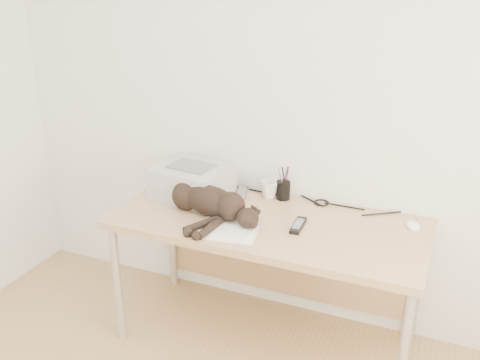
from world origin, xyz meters
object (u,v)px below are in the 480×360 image
at_px(cat, 206,201).
at_px(mouse, 413,223).
at_px(mug, 269,189).
at_px(printer, 192,181).
at_px(pen_cup, 283,190).
at_px(desk, 273,236).

relative_size(cat, mouse, 6.46).
bearing_deg(mug, printer, -159.67).
xyz_separation_m(printer, mouse, (1.19, 0.09, -0.07)).
xyz_separation_m(printer, cat, (0.18, -0.18, -0.02)).
bearing_deg(pen_cup, mouse, -5.89).
distance_m(desk, pen_cup, 0.28).
xyz_separation_m(desk, mouse, (0.69, 0.13, 0.15)).
bearing_deg(desk, mug, 115.89).
relative_size(printer, mug, 4.01).
relative_size(cat, mug, 6.69).
bearing_deg(desk, pen_cup, 94.37).
bearing_deg(printer, mug, 20.33).
xyz_separation_m(cat, mug, (0.23, 0.33, -0.02)).
height_order(printer, pen_cup, pen_cup).
distance_m(desk, cat, 0.41).
relative_size(desk, printer, 3.75).
distance_m(cat, mouse, 1.05).
height_order(mug, mouse, mug).
distance_m(cat, pen_cup, 0.46).
xyz_separation_m(cat, pen_cup, (0.31, 0.34, -0.02)).
distance_m(mug, pen_cup, 0.08).
bearing_deg(printer, pen_cup, 18.32).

